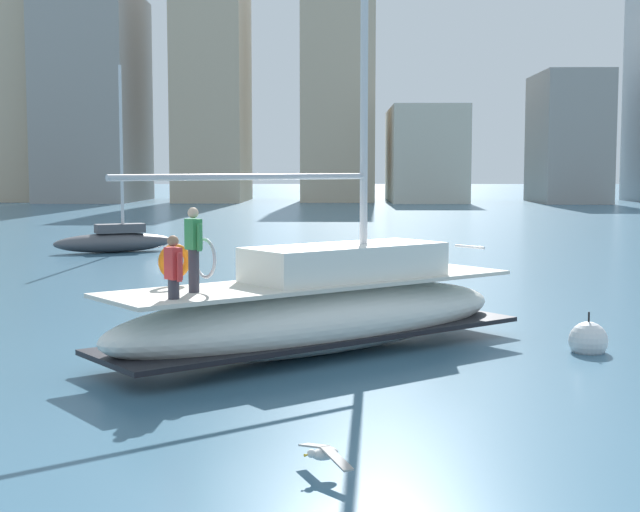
% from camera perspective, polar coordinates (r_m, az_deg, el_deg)
% --- Properties ---
extents(ground_plane, '(400.00, 400.00, 0.00)m').
position_cam_1_polar(ground_plane, '(20.83, -2.16, -5.02)').
color(ground_plane, '#38607A').
extents(main_sailboat, '(9.01, 7.85, 13.96)m').
position_cam_1_polar(main_sailboat, '(19.04, 0.06, -3.20)').
color(main_sailboat, white).
rests_on(main_sailboat, ground).
extents(moored_sloop_far, '(5.37, 3.60, 8.31)m').
position_cam_1_polar(moored_sloop_far, '(42.66, -12.44, 1.01)').
color(moored_sloop_far, '#4C4C51').
rests_on(moored_sloop_far, ground).
extents(seagull, '(0.70, 1.10, 0.17)m').
position_cam_1_polar(seagull, '(11.65, 0.24, -11.98)').
color(seagull, silver).
rests_on(seagull, ground).
extents(mooring_buoy, '(0.79, 0.79, 1.00)m').
position_cam_1_polar(mooring_buoy, '(19.92, 16.10, -5.01)').
color(mooring_buoy, silver).
rests_on(mooring_buoy, ground).
extents(waterfront_buildings, '(85.95, 19.15, 27.41)m').
position_cam_1_polar(waterfront_buildings, '(106.53, -2.27, 9.59)').
color(waterfront_buildings, '#C6AD8E').
rests_on(waterfront_buildings, ground).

